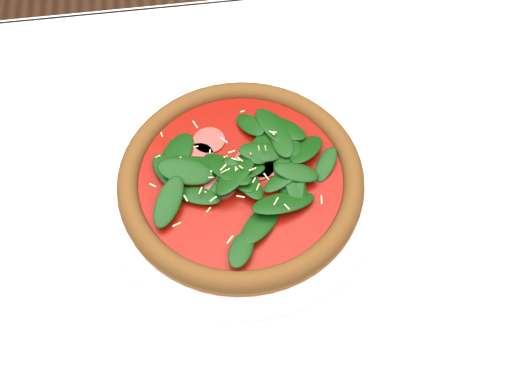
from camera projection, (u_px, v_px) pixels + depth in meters
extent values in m
plane|color=brown|center=(223.00, 364.00, 1.38)|extent=(6.00, 6.00, 0.00)
cube|color=silver|center=(196.00, 218.00, 0.76)|extent=(1.20, 0.80, 0.04)
cylinder|color=#4C371E|center=(434.00, 140.00, 1.30)|extent=(0.06, 0.06, 0.71)
cube|color=silver|center=(182.00, 53.00, 1.05)|extent=(1.20, 0.01, 0.22)
cylinder|color=white|center=(241.00, 186.00, 0.76)|extent=(0.37, 0.37, 0.01)
torus|color=white|center=(241.00, 184.00, 0.75)|extent=(0.37, 0.37, 0.01)
cylinder|color=#A05F26|center=(241.00, 181.00, 0.75)|extent=(0.37, 0.37, 0.01)
torus|color=#955922|center=(241.00, 177.00, 0.74)|extent=(0.37, 0.37, 0.03)
cylinder|color=#8F0605|center=(241.00, 177.00, 0.74)|extent=(0.31, 0.31, 0.00)
cylinder|color=#963E3C|center=(241.00, 175.00, 0.74)|extent=(0.27, 0.27, 0.00)
ellipsoid|color=#0C380A|center=(241.00, 171.00, 0.73)|extent=(0.29, 0.29, 0.03)
cylinder|color=#FDE7A5|center=(241.00, 168.00, 0.72)|extent=(0.27, 0.27, 0.00)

